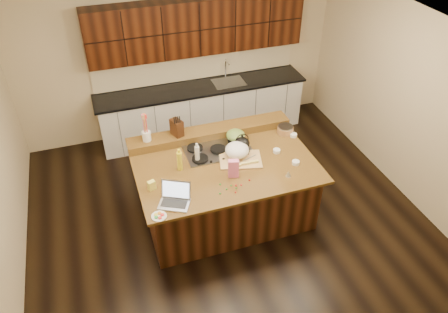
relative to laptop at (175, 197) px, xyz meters
name	(u,v)px	position (x,y,z in m)	size (l,w,h in m)	color
room	(225,137)	(0.81, 0.52, 0.36)	(5.52, 5.02, 2.72)	black
island	(225,189)	(0.81, 0.52, -0.52)	(2.40, 1.60, 0.92)	black
back_ledge	(210,132)	(0.81, 1.22, -0.01)	(2.40, 0.30, 0.12)	black
cooktop	(218,150)	(0.81, 0.82, -0.05)	(0.92, 0.52, 0.05)	gray
back_counter	(201,83)	(1.11, 2.74, 0.00)	(3.70, 0.66, 2.40)	silver
kettle	(242,144)	(1.11, 0.69, 0.07)	(0.21, 0.21, 0.19)	black
green_bowl	(236,135)	(1.11, 0.95, 0.05)	(0.27, 0.27, 0.15)	olive
laptop	(175,197)	(0.00, 0.00, 0.00)	(0.45, 0.42, 0.25)	#B7B7BC
oil_bottle	(180,161)	(0.21, 0.59, 0.07)	(0.07, 0.07, 0.27)	gold
vinegar_bottle	(197,154)	(0.47, 0.67, 0.06)	(0.06, 0.06, 0.25)	silver
wooden_tray	(238,152)	(1.01, 0.57, 0.03)	(0.64, 0.53, 0.23)	tan
ramekin_a	(296,163)	(1.70, 0.21, -0.04)	(0.10, 0.10, 0.04)	white
ramekin_b	(277,151)	(1.57, 0.53, -0.04)	(0.10, 0.10, 0.04)	white
ramekin_c	(294,135)	(1.96, 0.81, -0.04)	(0.10, 0.10, 0.04)	white
strainer_bowl	(285,130)	(1.89, 0.95, -0.02)	(0.24, 0.24, 0.09)	#996B3F
kitchen_timer	(288,173)	(1.50, 0.02, -0.03)	(0.08, 0.08, 0.07)	silver
pink_bag	(233,168)	(0.82, 0.23, 0.06)	(0.14, 0.07, 0.25)	pink
candy_plate	(159,216)	(-0.24, -0.19, -0.06)	(0.18, 0.18, 0.01)	white
package_box	(152,185)	(-0.22, 0.31, 0.00)	(0.09, 0.06, 0.13)	#F8ED57
utensil_crock	(147,136)	(-0.10, 1.22, 0.12)	(0.12, 0.12, 0.14)	white
knife_block	(177,128)	(0.33, 1.22, 0.17)	(0.12, 0.19, 0.24)	black
gumdrop_0	(236,192)	(0.74, -0.08, -0.06)	(0.02, 0.02, 0.02)	red
gumdrop_1	(220,193)	(0.55, -0.04, -0.06)	(0.02, 0.02, 0.02)	#198C26
gumdrop_2	(236,186)	(0.79, 0.03, -0.06)	(0.02, 0.02, 0.02)	red
gumdrop_3	(231,186)	(0.73, 0.05, -0.06)	(0.02, 0.02, 0.02)	#198C26
gumdrop_4	(250,180)	(0.99, 0.08, -0.06)	(0.02, 0.02, 0.02)	red
gumdrop_5	(236,188)	(0.77, -0.01, -0.06)	(0.02, 0.02, 0.02)	#198C26
gumdrop_6	(236,185)	(0.79, 0.04, -0.06)	(0.02, 0.02, 0.02)	red
gumdrop_7	(227,189)	(0.65, 0.01, -0.06)	(0.02, 0.02, 0.02)	#198C26
gumdrop_8	(241,185)	(0.85, 0.02, -0.06)	(0.02, 0.02, 0.02)	red
gumdrop_9	(220,184)	(0.61, 0.12, -0.06)	(0.02, 0.02, 0.02)	#198C26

